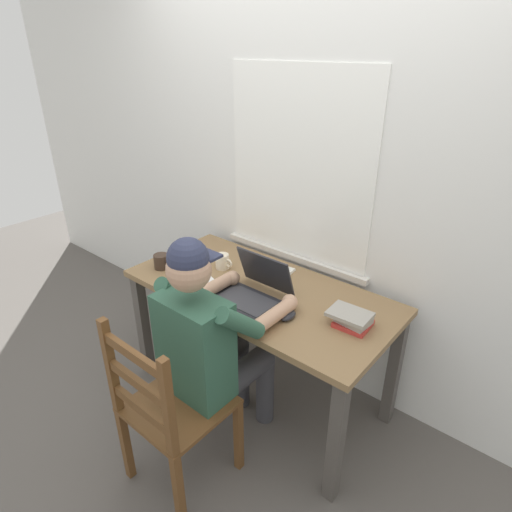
% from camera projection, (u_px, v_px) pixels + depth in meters
% --- Properties ---
extents(ground_plane, '(8.00, 8.00, 0.00)m').
position_uv_depth(ground_plane, '(259.00, 392.00, 2.64)').
color(ground_plane, '#56514C').
extents(back_wall, '(6.00, 0.08, 2.60)m').
position_uv_depth(back_wall, '(309.00, 170.00, 2.37)').
color(back_wall, silver).
rests_on(back_wall, ground).
extents(desk, '(1.48, 0.71, 0.74)m').
position_uv_depth(desk, '(259.00, 304.00, 2.36)').
color(desk, olive).
rests_on(desk, ground).
extents(seated_person, '(0.50, 0.60, 1.23)m').
position_uv_depth(seated_person, '(212.00, 340.00, 2.01)').
color(seated_person, '#2D5642').
rests_on(seated_person, ground).
extents(wooden_chair, '(0.42, 0.42, 0.93)m').
position_uv_depth(wooden_chair, '(169.00, 410.00, 1.92)').
color(wooden_chair, brown).
rests_on(wooden_chair, ground).
extents(laptop, '(0.33, 0.31, 0.23)m').
position_uv_depth(laptop, '(253.00, 289.00, 2.20)').
color(laptop, '#232328').
rests_on(laptop, desk).
extents(computer_mouse, '(0.06, 0.10, 0.03)m').
position_uv_depth(computer_mouse, '(288.00, 316.00, 2.05)').
color(computer_mouse, '#232328').
rests_on(computer_mouse, desk).
extents(coffee_mug_white, '(0.12, 0.08, 0.09)m').
position_uv_depth(coffee_mug_white, '(223.00, 261.00, 2.51)').
color(coffee_mug_white, beige).
rests_on(coffee_mug_white, desk).
extents(coffee_mug_dark, '(0.12, 0.09, 0.09)m').
position_uv_depth(coffee_mug_dark, '(161.00, 262.00, 2.51)').
color(coffee_mug_dark, '#38281E').
rests_on(coffee_mug_dark, desk).
extents(book_stack_main, '(0.20, 0.16, 0.07)m').
position_uv_depth(book_stack_main, '(352.00, 319.00, 1.99)').
color(book_stack_main, '#BC332D').
rests_on(book_stack_main, desk).
extents(paper_pile_near_laptop, '(0.24, 0.23, 0.01)m').
position_uv_depth(paper_pile_near_laptop, '(270.00, 272.00, 2.47)').
color(paper_pile_near_laptop, silver).
rests_on(paper_pile_near_laptop, desk).
extents(paper_pile_back_corner, '(0.30, 0.27, 0.00)m').
position_uv_depth(paper_pile_back_corner, '(196.00, 281.00, 2.38)').
color(paper_pile_back_corner, white).
rests_on(paper_pile_back_corner, desk).
extents(paper_pile_side, '(0.23, 0.19, 0.01)m').
position_uv_depth(paper_pile_side, '(273.00, 271.00, 2.49)').
color(paper_pile_side, silver).
rests_on(paper_pile_side, desk).
extents(landscape_photo_print, '(0.15, 0.12, 0.00)m').
position_uv_depth(landscape_photo_print, '(192.00, 272.00, 2.47)').
color(landscape_photo_print, teal).
rests_on(landscape_photo_print, desk).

